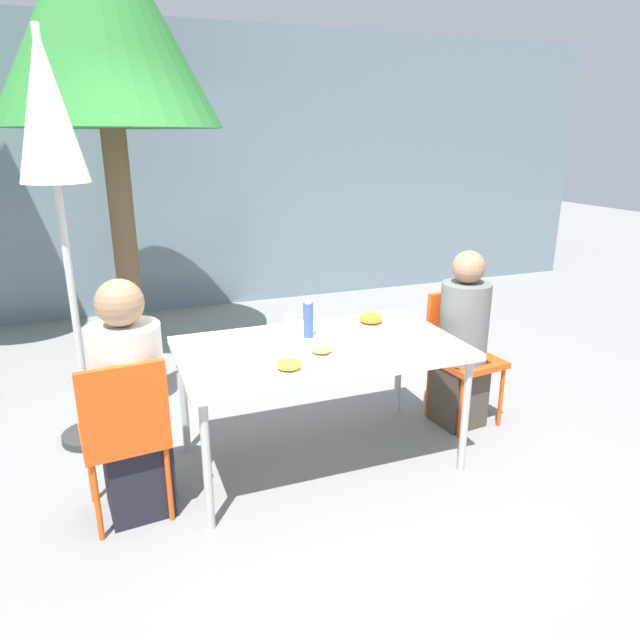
% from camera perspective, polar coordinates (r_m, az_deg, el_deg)
% --- Properties ---
extents(ground_plane, '(24.00, 24.00, 0.00)m').
position_cam_1_polar(ground_plane, '(3.56, -0.00, -13.77)').
color(ground_plane, gray).
extents(building_facade, '(10.00, 0.20, 3.00)m').
position_cam_1_polar(building_facade, '(6.60, -11.77, 14.32)').
color(building_facade, slate).
rests_on(building_facade, ground).
extents(dining_table, '(1.59, 0.91, 0.74)m').
position_cam_1_polar(dining_table, '(3.25, -0.00, -3.38)').
color(dining_table, silver).
rests_on(dining_table, ground).
extents(chair_left, '(0.44, 0.44, 0.88)m').
position_cam_1_polar(chair_left, '(2.97, -18.96, -10.18)').
color(chair_left, '#E54C14').
rests_on(chair_left, ground).
extents(person_left, '(0.35, 0.35, 1.24)m').
position_cam_1_polar(person_left, '(3.02, -18.36, -8.23)').
color(person_left, black).
rests_on(person_left, ground).
extents(chair_right, '(0.44, 0.44, 0.88)m').
position_cam_1_polar(chair_right, '(3.96, 13.79, -2.55)').
color(chair_right, '#E54C14').
rests_on(chair_right, ground).
extents(person_right, '(0.32, 0.32, 1.19)m').
position_cam_1_polar(person_right, '(3.86, 14.05, -2.35)').
color(person_right, '#473D33').
rests_on(person_right, ground).
extents(closed_umbrella, '(0.38, 0.38, 2.44)m').
position_cam_1_polar(closed_umbrella, '(3.60, -25.43, 16.68)').
color(closed_umbrella, '#333333').
rests_on(closed_umbrella, ground).
extents(plate_0, '(0.21, 0.21, 0.06)m').
position_cam_1_polar(plate_0, '(3.08, 0.13, -3.18)').
color(plate_0, white).
rests_on(plate_0, dining_table).
extents(plate_1, '(0.27, 0.27, 0.07)m').
position_cam_1_polar(plate_1, '(3.58, 5.10, -0.08)').
color(plate_1, white).
rests_on(plate_1, dining_table).
extents(plate_2, '(0.24, 0.24, 0.07)m').
position_cam_1_polar(plate_2, '(2.87, -3.13, -4.72)').
color(plate_2, white).
rests_on(plate_2, dining_table).
extents(bottle, '(0.06, 0.06, 0.23)m').
position_cam_1_polar(bottle, '(3.33, -1.18, 0.05)').
color(bottle, '#334C8E').
rests_on(bottle, dining_table).
extents(drinking_cup, '(0.08, 0.08, 0.09)m').
position_cam_1_polar(drinking_cup, '(3.50, -2.88, -0.21)').
color(drinking_cup, silver).
rests_on(drinking_cup, dining_table).
extents(salad_bowl, '(0.17, 0.17, 0.05)m').
position_cam_1_polar(salad_bowl, '(3.31, 9.67, -1.87)').
color(salad_bowl, white).
rests_on(salad_bowl, dining_table).
extents(tree_behind_right, '(1.74, 1.74, 3.62)m').
position_cam_1_polar(tree_behind_right, '(5.14, -21.09, 26.69)').
color(tree_behind_right, brown).
rests_on(tree_behind_right, ground).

